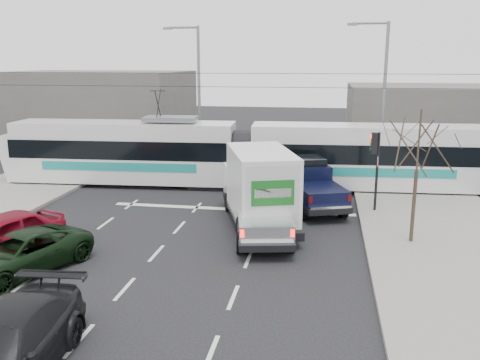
% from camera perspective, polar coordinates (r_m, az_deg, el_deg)
% --- Properties ---
extents(ground, '(120.00, 120.00, 0.00)m').
position_cam_1_polar(ground, '(18.49, -4.33, -8.54)').
color(ground, black).
rests_on(ground, ground).
extents(sidewalk_right, '(6.00, 60.00, 0.15)m').
position_cam_1_polar(sidewalk_right, '(18.61, 24.09, -9.33)').
color(sidewalk_right, gray).
rests_on(sidewalk_right, ground).
extents(rails, '(60.00, 1.60, 0.03)m').
position_cam_1_polar(rails, '(27.83, 0.57, -0.96)').
color(rails, '#33302D').
rests_on(rails, ground).
extents(building_left, '(14.00, 10.00, 6.00)m').
position_cam_1_polar(building_left, '(42.89, -15.75, 7.64)').
color(building_left, '#615D58').
rests_on(building_left, ground).
extents(building_right, '(12.00, 10.00, 5.00)m').
position_cam_1_polar(building_right, '(41.62, 20.42, 6.45)').
color(building_right, '#615D58').
rests_on(building_right, ground).
extents(bare_tree, '(2.40, 2.40, 5.00)m').
position_cam_1_polar(bare_tree, '(19.69, 19.40, 3.56)').
color(bare_tree, '#47382B').
rests_on(bare_tree, ground).
extents(traffic_signal, '(0.44, 0.44, 3.60)m').
position_cam_1_polar(traffic_signal, '(23.62, 14.93, 2.79)').
color(traffic_signal, black).
rests_on(traffic_signal, ground).
extents(street_lamp_near, '(2.38, 0.25, 9.00)m').
position_cam_1_polar(street_lamp_near, '(30.85, 15.54, 9.57)').
color(street_lamp_near, slate).
rests_on(street_lamp_near, ground).
extents(street_lamp_far, '(2.38, 0.25, 9.00)m').
position_cam_1_polar(street_lamp_far, '(33.75, -4.94, 10.27)').
color(street_lamp_far, slate).
rests_on(street_lamp_far, ground).
extents(catenary, '(60.00, 0.20, 7.00)m').
position_cam_1_polar(catenary, '(27.14, 0.59, 6.98)').
color(catenary, black).
rests_on(catenary, ground).
extents(tram, '(25.81, 4.15, 5.25)m').
position_cam_1_polar(tram, '(27.87, 0.25, 2.96)').
color(tram, white).
rests_on(tram, ground).
extents(silver_pickup, '(3.05, 6.08, 2.11)m').
position_cam_1_polar(silver_pickup, '(20.52, 2.42, -3.18)').
color(silver_pickup, black).
rests_on(silver_pickup, ground).
extents(box_truck, '(4.22, 7.03, 3.33)m').
position_cam_1_polar(box_truck, '(21.36, 2.10, -0.86)').
color(box_truck, black).
rests_on(box_truck, ground).
extents(navy_pickup, '(3.68, 5.72, 2.27)m').
position_cam_1_polar(navy_pickup, '(24.50, 7.79, -0.39)').
color(navy_pickup, black).
rests_on(navy_pickup, ground).
extents(green_car, '(3.86, 5.26, 1.33)m').
position_cam_1_polar(green_car, '(18.39, -23.44, -7.56)').
color(green_car, black).
rests_on(green_car, ground).
extents(red_car, '(3.58, 5.11, 1.61)m').
position_cam_1_polar(red_car, '(19.92, -25.37, -5.74)').
color(red_car, maroon).
rests_on(red_car, ground).
extents(dark_car, '(2.58, 5.49, 1.55)m').
position_cam_1_polar(dark_car, '(12.63, -25.17, -16.93)').
color(dark_car, black).
rests_on(dark_car, ground).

